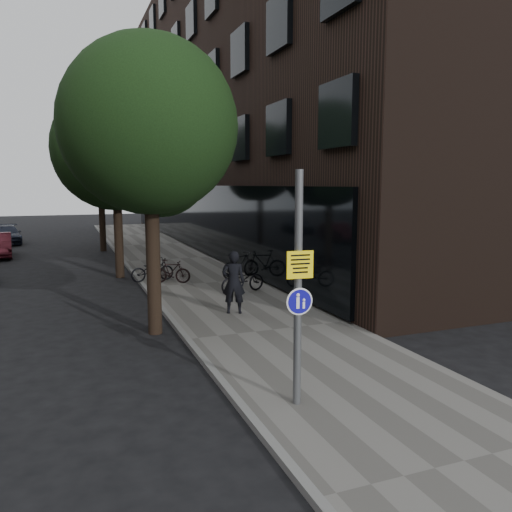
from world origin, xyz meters
name	(u,v)px	position (x,y,z in m)	size (l,w,h in m)	color
ground	(328,382)	(0.00, 0.00, 0.00)	(120.00, 120.00, 0.00)	black
sidewalk	(205,284)	(0.25, 10.00, 0.06)	(4.50, 60.00, 0.12)	slate
curb_edge	(146,289)	(-2.00, 10.00, 0.07)	(0.15, 60.00, 0.13)	slate
building_right_dark_brick	(278,103)	(8.50, 22.00, 9.00)	(12.00, 40.00, 18.00)	black
street_tree_near	(151,134)	(-2.53, 4.64, 5.11)	(4.40, 4.40, 7.50)	black
street_tree_mid	(117,153)	(-2.53, 13.14, 5.11)	(5.00, 5.00, 7.80)	black
street_tree_far	(101,162)	(-2.53, 22.14, 5.11)	(5.00, 5.00, 7.80)	black
signpost	(298,289)	(-1.10, -0.87, 2.13)	(0.46, 0.13, 3.98)	#595B5E
pedestrian	(234,282)	(-0.17, 5.29, 1.04)	(0.67, 0.44, 1.85)	black
parked_bike_facade_near	(243,279)	(1.02, 7.86, 0.59)	(0.62, 1.78, 0.93)	black
parked_bike_facade_far	(240,265)	(1.82, 10.44, 0.66)	(0.51, 1.81, 1.09)	black
parked_bike_curb_near	(152,270)	(-1.56, 11.08, 0.57)	(0.59, 1.69, 0.89)	black
parked_bike_curb_far	(171,272)	(-0.96, 10.42, 0.57)	(0.42, 1.48, 0.89)	black
parked_car_far	(7,235)	(-8.21, 27.96, 0.60)	(1.68, 4.13, 1.20)	#1B2030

